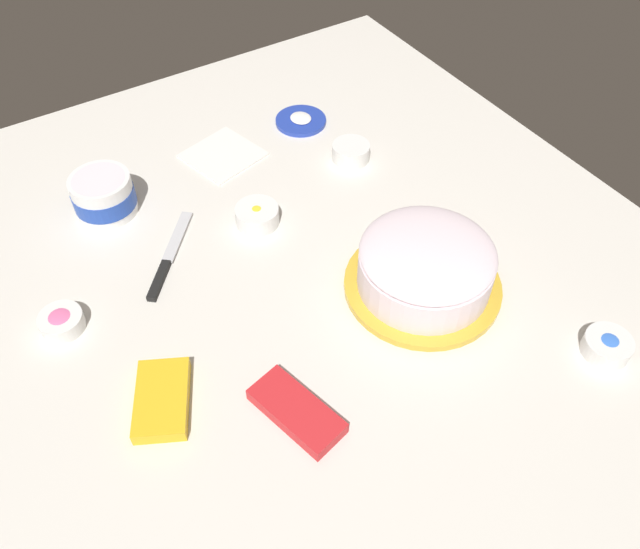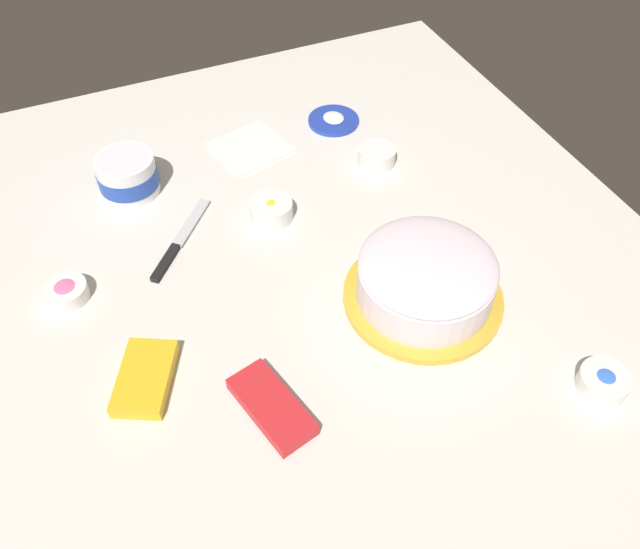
{
  "view_description": "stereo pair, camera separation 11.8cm",
  "coord_description": "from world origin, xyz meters",
  "px_view_note": "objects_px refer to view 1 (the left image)",
  "views": [
    {
      "loc": [
        0.72,
        -0.33,
        0.92
      ],
      "look_at": [
        0.06,
        0.09,
        0.04
      ],
      "focal_mm": 36.4,
      "sensor_mm": 36.0,
      "label": 1
    },
    {
      "loc": [
        0.78,
        -0.23,
        0.92
      ],
      "look_at": [
        0.06,
        0.09,
        0.04
      ],
      "focal_mm": 36.4,
      "sensor_mm": 36.0,
      "label": 2
    }
  ],
  "objects_px": {
    "sprinkle_bowl_pink": "(61,321)",
    "sprinkle_bowl_yellow": "(257,215)",
    "sprinkle_bowl_rainbow": "(351,151)",
    "candy_box_lower": "(162,399)",
    "paper_napkin": "(223,154)",
    "frosted_cake": "(425,269)",
    "frosting_tub": "(103,195)",
    "spreading_knife": "(167,262)",
    "sprinkle_bowl_blue": "(607,345)",
    "frosting_tub_lid": "(301,120)",
    "candy_box_upper": "(296,411)"
  },
  "relations": [
    {
      "from": "frosting_tub_lid",
      "to": "sprinkle_bowl_rainbow",
      "type": "height_order",
      "value": "sprinkle_bowl_rainbow"
    },
    {
      "from": "sprinkle_bowl_rainbow",
      "to": "candy_box_lower",
      "type": "relative_size",
      "value": 0.6
    },
    {
      "from": "frosted_cake",
      "to": "sprinkle_bowl_yellow",
      "type": "xyz_separation_m",
      "value": [
        -0.32,
        -0.18,
        -0.03
      ]
    },
    {
      "from": "sprinkle_bowl_rainbow",
      "to": "paper_napkin",
      "type": "xyz_separation_m",
      "value": [
        -0.16,
        -0.24,
        -0.02
      ]
    },
    {
      "from": "paper_napkin",
      "to": "sprinkle_bowl_yellow",
      "type": "bearing_deg",
      "value": -9.31
    },
    {
      "from": "spreading_knife",
      "to": "sprinkle_bowl_blue",
      "type": "distance_m",
      "value": 0.81
    },
    {
      "from": "spreading_knife",
      "to": "sprinkle_bowl_blue",
      "type": "bearing_deg",
      "value": 43.1
    },
    {
      "from": "sprinkle_bowl_rainbow",
      "to": "sprinkle_bowl_blue",
      "type": "xyz_separation_m",
      "value": [
        0.67,
        0.07,
        -0.0
      ]
    },
    {
      "from": "frosting_tub",
      "to": "sprinkle_bowl_blue",
      "type": "xyz_separation_m",
      "value": [
        0.8,
        0.6,
        -0.02
      ]
    },
    {
      "from": "sprinkle_bowl_blue",
      "to": "candy_box_upper",
      "type": "bearing_deg",
      "value": -109.05
    },
    {
      "from": "frosting_tub_lid",
      "to": "candy_box_upper",
      "type": "height_order",
      "value": "candy_box_upper"
    },
    {
      "from": "frosting_tub",
      "to": "candy_box_lower",
      "type": "xyz_separation_m",
      "value": [
        0.49,
        -0.08,
        -0.03
      ]
    },
    {
      "from": "spreading_knife",
      "to": "sprinkle_bowl_blue",
      "type": "height_order",
      "value": "sprinkle_bowl_blue"
    },
    {
      "from": "candy_box_lower",
      "to": "sprinkle_bowl_yellow",
      "type": "bearing_deg",
      "value": 158.21
    },
    {
      "from": "candy_box_lower",
      "to": "frosting_tub",
      "type": "bearing_deg",
      "value": -162.93
    },
    {
      "from": "sprinkle_bowl_rainbow",
      "to": "candy_box_upper",
      "type": "height_order",
      "value": "sprinkle_bowl_rainbow"
    },
    {
      "from": "sprinkle_bowl_pink",
      "to": "frosted_cake",
      "type": "bearing_deg",
      "value": 65.96
    },
    {
      "from": "sprinkle_bowl_blue",
      "to": "paper_napkin",
      "type": "bearing_deg",
      "value": -159.61
    },
    {
      "from": "sprinkle_bowl_yellow",
      "to": "frosted_cake",
      "type": "bearing_deg",
      "value": 28.81
    },
    {
      "from": "frosted_cake",
      "to": "frosting_tub_lid",
      "type": "bearing_deg",
      "value": 172.12
    },
    {
      "from": "frosting_tub",
      "to": "candy_box_upper",
      "type": "distance_m",
      "value": 0.63
    },
    {
      "from": "frosted_cake",
      "to": "sprinkle_bowl_blue",
      "type": "bearing_deg",
      "value": 31.83
    },
    {
      "from": "sprinkle_bowl_rainbow",
      "to": "paper_napkin",
      "type": "height_order",
      "value": "sprinkle_bowl_rainbow"
    },
    {
      "from": "sprinkle_bowl_pink",
      "to": "sprinkle_bowl_yellow",
      "type": "relative_size",
      "value": 0.87
    },
    {
      "from": "frosting_tub_lid",
      "to": "sprinkle_bowl_pink",
      "type": "relative_size",
      "value": 1.56
    },
    {
      "from": "frosting_tub",
      "to": "frosted_cake",
      "type": "bearing_deg",
      "value": 39.26
    },
    {
      "from": "frosted_cake",
      "to": "paper_napkin",
      "type": "height_order",
      "value": "frosted_cake"
    },
    {
      "from": "frosting_tub_lid",
      "to": "candy_box_upper",
      "type": "xyz_separation_m",
      "value": [
        0.67,
        -0.41,
        0.01
      ]
    },
    {
      "from": "sprinkle_bowl_blue",
      "to": "paper_napkin",
      "type": "relative_size",
      "value": 0.54
    },
    {
      "from": "frosted_cake",
      "to": "candy_box_upper",
      "type": "xyz_separation_m",
      "value": [
        0.11,
        -0.33,
        -0.04
      ]
    },
    {
      "from": "spreading_knife",
      "to": "sprinkle_bowl_rainbow",
      "type": "bearing_deg",
      "value": 99.52
    },
    {
      "from": "sprinkle_bowl_yellow",
      "to": "candy_box_lower",
      "type": "bearing_deg",
      "value": -48.68
    },
    {
      "from": "frosting_tub",
      "to": "candy_box_upper",
      "type": "height_order",
      "value": "frosting_tub"
    },
    {
      "from": "sprinkle_bowl_rainbow",
      "to": "sprinkle_bowl_yellow",
      "type": "relative_size",
      "value": 0.95
    },
    {
      "from": "sprinkle_bowl_pink",
      "to": "paper_napkin",
      "type": "height_order",
      "value": "sprinkle_bowl_pink"
    },
    {
      "from": "frosting_tub_lid",
      "to": "sprinkle_bowl_pink",
      "type": "xyz_separation_m",
      "value": [
        0.3,
        -0.67,
        0.01
      ]
    },
    {
      "from": "frosting_tub_lid",
      "to": "sprinkle_bowl_yellow",
      "type": "relative_size",
      "value": 1.37
    },
    {
      "from": "spreading_knife",
      "to": "paper_napkin",
      "type": "bearing_deg",
      "value": 135.4
    },
    {
      "from": "sprinkle_bowl_yellow",
      "to": "paper_napkin",
      "type": "relative_size",
      "value": 0.59
    },
    {
      "from": "sprinkle_bowl_rainbow",
      "to": "frosting_tub",
      "type": "bearing_deg",
      "value": -103.49
    },
    {
      "from": "sprinkle_bowl_pink",
      "to": "sprinkle_bowl_yellow",
      "type": "bearing_deg",
      "value": 97.24
    },
    {
      "from": "candy_box_upper",
      "to": "candy_box_lower",
      "type": "bearing_deg",
      "value": -141.93
    },
    {
      "from": "sprinkle_bowl_yellow",
      "to": "candy_box_lower",
      "type": "xyz_separation_m",
      "value": [
        0.29,
        -0.33,
        -0.01
      ]
    },
    {
      "from": "sprinkle_bowl_rainbow",
      "to": "sprinkle_bowl_blue",
      "type": "distance_m",
      "value": 0.68
    },
    {
      "from": "sprinkle_bowl_blue",
      "to": "sprinkle_bowl_yellow",
      "type": "xyz_separation_m",
      "value": [
        -0.6,
        -0.35,
        0.0
      ]
    },
    {
      "from": "frosting_tub",
      "to": "sprinkle_bowl_blue",
      "type": "height_order",
      "value": "frosting_tub"
    },
    {
      "from": "frosting_tub",
      "to": "spreading_knife",
      "type": "xyz_separation_m",
      "value": [
        0.21,
        0.04,
        -0.04
      ]
    },
    {
      "from": "sprinkle_bowl_rainbow",
      "to": "sprinkle_bowl_blue",
      "type": "relative_size",
      "value": 1.03
    },
    {
      "from": "frosted_cake",
      "to": "candy_box_lower",
      "type": "distance_m",
      "value": 0.51
    },
    {
      "from": "frosted_cake",
      "to": "candy_box_upper",
      "type": "distance_m",
      "value": 0.35
    }
  ]
}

